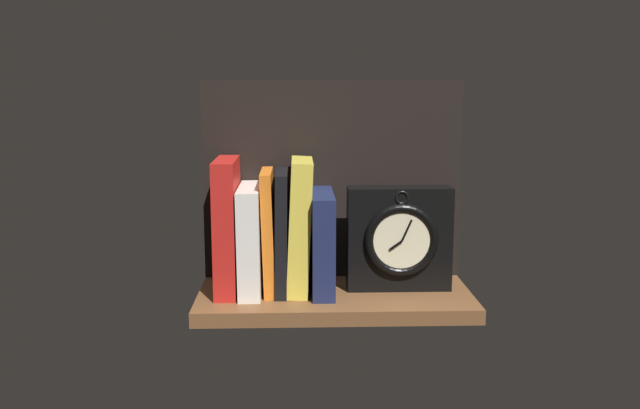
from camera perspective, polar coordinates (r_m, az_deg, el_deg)
ground_plane at (r=125.36cm, az=1.19°, el=-7.63°), size 47.89×22.28×2.50cm
back_panel at (r=131.29cm, az=0.98°, el=1.98°), size 47.89×1.20×36.78cm
book_red_requiem at (r=124.08cm, az=-7.52°, el=-1.72°), size 3.81×14.82×23.38cm
book_white_catcher at (r=124.25cm, az=-5.63°, el=-2.80°), size 3.93×16.13×18.61cm
book_orange_pandolfini at (r=123.79cm, az=-4.18°, el=-2.17°), size 2.48×12.68×21.38cm
book_black_skeptic at (r=123.73cm, az=-3.13°, el=-2.19°), size 2.31×13.53×21.24cm
book_yellow_seinlanguage at (r=123.49cm, az=-1.67°, el=-1.73°), size 4.70×13.28×23.38cm
book_navy_bierce at (r=124.19cm, az=0.20°, el=-3.02°), size 3.91×16.64×17.46cm
framed_clock at (r=125.17cm, az=6.44°, el=-2.75°), size 18.34×6.40×18.34cm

